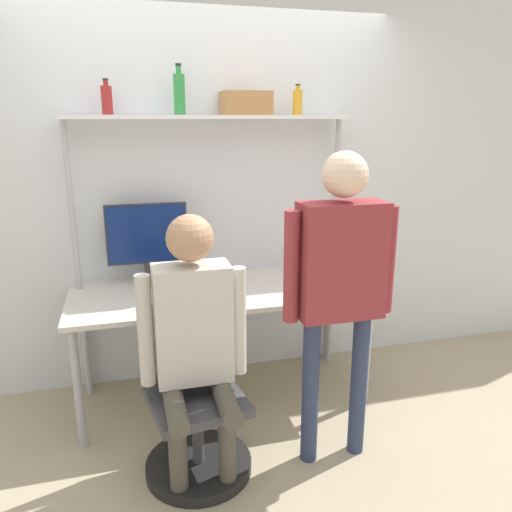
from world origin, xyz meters
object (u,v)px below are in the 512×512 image
at_px(cell_phone, 234,297).
at_px(bottle_amber, 297,102).
at_px(monitor, 147,239).
at_px(office_chair, 195,422).
at_px(person_standing, 340,272).
at_px(bottle_red, 107,99).
at_px(storage_box, 246,103).
at_px(person_seated, 194,330).
at_px(laptop, 192,291).
at_px(bottle_green, 179,93).

height_order(cell_phone, bottle_amber, bottle_amber).
distance_m(monitor, cell_phone, 0.70).
height_order(office_chair, person_standing, person_standing).
bearing_deg(bottle_red, storage_box, 0.00).
bearing_deg(person_seated, office_chair, 98.18).
xyz_separation_m(laptop, cell_phone, (0.25, -0.03, -0.05)).
distance_m(laptop, bottle_green, 1.21).
height_order(bottle_red, bottle_amber, bottle_red).
bearing_deg(person_standing, laptop, 137.09).
relative_size(monitor, bottle_green, 1.78).
height_order(laptop, person_seated, person_seated).
bearing_deg(person_seated, storage_box, 62.24).
relative_size(office_chair, bottle_green, 2.99).
height_order(monitor, person_standing, person_standing).
relative_size(office_chair, person_standing, 0.54).
relative_size(laptop, cell_phone, 2.20).
bearing_deg(cell_phone, bottle_amber, 38.73).
bearing_deg(cell_phone, person_seated, -120.94).
xyz_separation_m(office_chair, storage_box, (0.51, 0.92, 1.64)).
bearing_deg(cell_phone, monitor, 138.30).
bearing_deg(person_seated, person_standing, -4.35).
bearing_deg(monitor, bottle_red, 177.74).
relative_size(laptop, person_seated, 0.24).
distance_m(laptop, bottle_amber, 1.41).
bearing_deg(monitor, storage_box, 0.63).
relative_size(monitor, person_standing, 0.32).
distance_m(monitor, storage_box, 1.07).
bearing_deg(person_standing, bottle_green, 122.69).
relative_size(person_seated, storage_box, 4.55).
xyz_separation_m(cell_phone, person_seated, (-0.32, -0.53, 0.05)).
height_order(monitor, bottle_red, bottle_red).
relative_size(monitor, cell_phone, 3.56).
bearing_deg(person_seated, laptop, 82.71).
distance_m(laptop, storage_box, 1.24).
height_order(cell_phone, person_seated, person_seated).
distance_m(cell_phone, person_seated, 0.62).
bearing_deg(cell_phone, bottle_red, 146.90).
xyz_separation_m(cell_phone, office_chair, (-0.32, -0.48, -0.49)).
xyz_separation_m(laptop, person_seated, (-0.07, -0.56, -0.01)).
height_order(bottle_green, bottle_amber, bottle_green).
relative_size(cell_phone, office_chair, 0.17).
height_order(cell_phone, storage_box, storage_box).
xyz_separation_m(office_chair, bottle_amber, (0.86, 0.92, 1.65)).
distance_m(laptop, person_seated, 0.57).
height_order(person_seated, person_standing, person_standing).
bearing_deg(person_seated, monitor, 99.39).
xyz_separation_m(monitor, laptop, (0.23, -0.39, -0.24)).
xyz_separation_m(cell_phone, bottle_green, (-0.23, 0.43, 1.20)).
height_order(person_seated, storage_box, storage_box).
height_order(bottle_amber, storage_box, bottle_amber).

